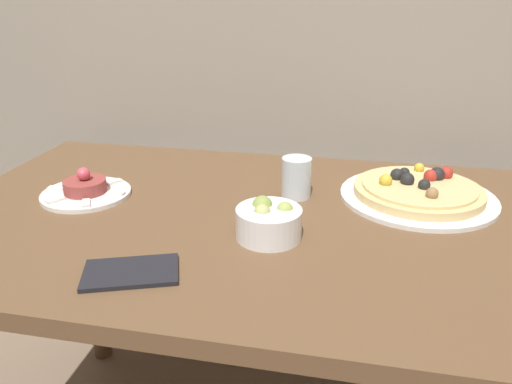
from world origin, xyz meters
The scene contains 6 objects.
dining_table centered at (0.00, 0.41, 0.66)m, with size 1.35×0.81×0.76m.
pizza_plate centered at (0.35, 0.57, 0.78)m, with size 0.34×0.34×0.06m.
tartare_plate centered at (-0.39, 0.43, 0.78)m, with size 0.20×0.20×0.07m.
small_bowl centered at (0.05, 0.32, 0.80)m, with size 0.13×0.13×0.08m.
drinking_glass centered at (0.08, 0.52, 0.81)m, with size 0.07×0.07×0.09m.
napkin centered at (-0.15, 0.14, 0.77)m, with size 0.18×0.14×0.01m.
Camera 1 is at (0.20, -0.52, 1.21)m, focal length 35.00 mm.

